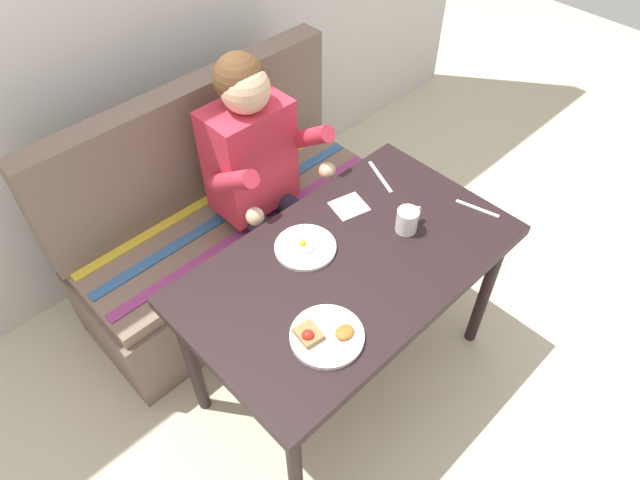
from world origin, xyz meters
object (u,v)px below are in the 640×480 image
(fork, at_px, (477,209))
(knife, at_px, (380,177))
(plate_eggs, at_px, (305,247))
(table, at_px, (349,276))
(person, at_px, (261,168))
(napkin, at_px, (349,206))
(couch, at_px, (228,228))
(plate_breakfast, at_px, (325,336))
(coffee_mug, at_px, (408,220))

(fork, distance_m, knife, 0.40)
(plate_eggs, bearing_deg, table, -63.80)
(person, bearing_deg, napkin, -76.00)
(couch, height_order, knife, couch)
(knife, bearing_deg, table, -128.48)
(table, height_order, fork, fork)
(napkin, height_order, fork, napkin)
(table, height_order, plate_breakfast, plate_breakfast)
(plate_breakfast, relative_size, coffee_mug, 1.98)
(napkin, bearing_deg, plate_eggs, -171.42)
(couch, xyz_separation_m, knife, (0.41, -0.54, 0.40))
(table, distance_m, person, 0.60)
(coffee_mug, bearing_deg, couch, 107.92)
(napkin, xyz_separation_m, fork, (0.34, -0.35, -0.00))
(table, xyz_separation_m, person, (0.09, 0.59, 0.09))
(plate_eggs, bearing_deg, plate_breakfast, -123.76)
(person, relative_size, knife, 6.06)
(napkin, relative_size, knife, 0.62)
(plate_breakfast, height_order, coffee_mug, coffee_mug)
(plate_eggs, bearing_deg, fork, -26.72)
(plate_eggs, relative_size, knife, 1.10)
(table, bearing_deg, coffee_mug, -8.11)
(person, height_order, plate_eggs, person)
(napkin, bearing_deg, knife, 8.89)
(napkin, relative_size, fork, 0.73)
(person, distance_m, fork, 0.87)
(couch, xyz_separation_m, fork, (0.53, -0.92, 0.40))
(plate_breakfast, relative_size, fork, 1.37)
(plate_breakfast, xyz_separation_m, coffee_mug, (0.54, 0.13, 0.04))
(table, distance_m, couch, 0.83)
(couch, xyz_separation_m, coffee_mug, (0.26, -0.80, 0.45))
(coffee_mug, relative_size, napkin, 0.95)
(plate_breakfast, bearing_deg, person, 63.48)
(table, relative_size, coffee_mug, 10.17)
(plate_eggs, bearing_deg, knife, 8.72)
(couch, relative_size, knife, 7.20)
(coffee_mug, relative_size, fork, 0.69)
(table, height_order, couch, couch)
(table, bearing_deg, plate_eggs, 116.20)
(plate_eggs, xyz_separation_m, napkin, (0.27, 0.04, -0.01))
(coffee_mug, bearing_deg, plate_eggs, 150.76)
(person, xyz_separation_m, knife, (0.31, -0.37, -0.01))
(table, bearing_deg, fork, -16.34)
(plate_eggs, distance_m, napkin, 0.27)
(plate_breakfast, height_order, napkin, plate_breakfast)
(napkin, xyz_separation_m, knife, (0.21, 0.03, -0.00))
(person, height_order, napkin, person)
(table, xyz_separation_m, plate_breakfast, (-0.28, -0.17, 0.09))
(couch, distance_m, napkin, 0.73)
(table, relative_size, knife, 6.00)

